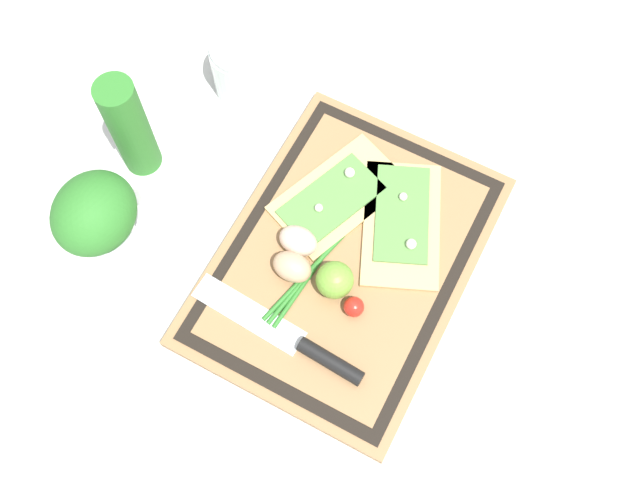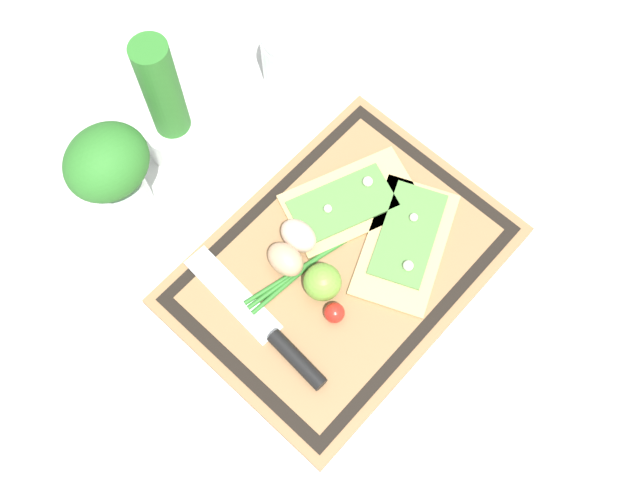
% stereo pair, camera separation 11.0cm
% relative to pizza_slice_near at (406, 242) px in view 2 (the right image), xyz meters
% --- Properties ---
extents(ground_plane, '(6.00, 6.00, 0.00)m').
position_rel_pizza_slice_near_xyz_m(ground_plane, '(-0.09, 0.05, -0.03)').
color(ground_plane, silver).
extents(cutting_board, '(0.48, 0.35, 0.02)m').
position_rel_pizza_slice_near_xyz_m(cutting_board, '(-0.09, 0.05, -0.02)').
color(cutting_board, '#997047').
rests_on(cutting_board, ground_plane).
extents(pizza_slice_near, '(0.24, 0.19, 0.02)m').
position_rel_pizza_slice_near_xyz_m(pizza_slice_near, '(0.00, 0.00, 0.00)').
color(pizza_slice_near, tan).
rests_on(pizza_slice_near, cutting_board).
extents(pizza_slice_far, '(0.23, 0.18, 0.02)m').
position_rel_pizza_slice_near_xyz_m(pizza_slice_far, '(-0.01, 0.11, 0.00)').
color(pizza_slice_far, tan).
rests_on(pizza_slice_far, cutting_board).
extents(knife, '(0.05, 0.28, 0.02)m').
position_rel_pizza_slice_near_xyz_m(knife, '(-0.24, 0.04, 0.00)').
color(knife, silver).
rests_on(knife, cutting_board).
extents(egg_brown, '(0.04, 0.06, 0.04)m').
position_rel_pizza_slice_near_xyz_m(egg_brown, '(-0.15, 0.11, 0.02)').
color(egg_brown, tan).
rests_on(egg_brown, cutting_board).
extents(egg_pink, '(0.04, 0.06, 0.04)m').
position_rel_pizza_slice_near_xyz_m(egg_pink, '(-0.11, 0.12, 0.02)').
color(egg_pink, beige).
rests_on(egg_pink, cutting_board).
extents(lime, '(0.06, 0.06, 0.06)m').
position_rel_pizza_slice_near_xyz_m(lime, '(-0.14, 0.04, 0.02)').
color(lime, '#70A838').
rests_on(lime, cutting_board).
extents(cherry_tomato_red, '(0.03, 0.03, 0.03)m').
position_rel_pizza_slice_near_xyz_m(cherry_tomato_red, '(-0.16, 0.00, 0.01)').
color(cherry_tomato_red, red).
rests_on(cherry_tomato_red, cutting_board).
extents(scallion_bunch, '(0.25, 0.07, 0.01)m').
position_rel_pizza_slice_near_xyz_m(scallion_bunch, '(-0.11, 0.08, -0.00)').
color(scallion_bunch, '#2D7528').
rests_on(scallion_bunch, cutting_board).
extents(herb_pot, '(0.10, 0.10, 0.25)m').
position_rel_pizza_slice_near_xyz_m(herb_pot, '(-0.11, 0.38, 0.06)').
color(herb_pot, white).
rests_on(herb_pot, ground_plane).
extents(sauce_jar, '(0.09, 0.09, 0.11)m').
position_rel_pizza_slice_near_xyz_m(sauce_jar, '(0.11, 0.34, 0.02)').
color(sauce_jar, silver).
rests_on(sauce_jar, ground_plane).
extents(herb_glass, '(0.12, 0.11, 0.20)m').
position_rel_pizza_slice_near_xyz_m(herb_glass, '(-0.24, 0.36, 0.09)').
color(herb_glass, silver).
rests_on(herb_glass, ground_plane).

